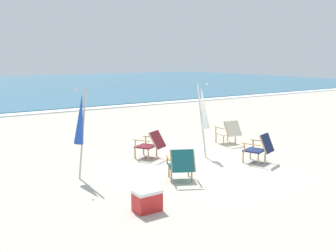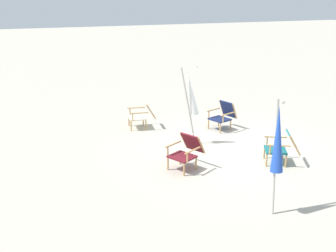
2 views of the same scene
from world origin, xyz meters
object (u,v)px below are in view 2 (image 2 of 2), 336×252
(beach_chair_back_left, at_px, (224,115))
(beach_chair_mid_center, at_px, (143,114))
(beach_chair_back_right, at_px, (283,146))
(beach_chair_front_left, at_px, (187,150))
(umbrella_furled_blue, at_px, (278,141))
(umbrella_furled_white, at_px, (191,94))

(beach_chair_back_left, relative_size, beach_chair_mid_center, 1.02)
(beach_chair_back_right, relative_size, beach_chair_mid_center, 1.13)
(beach_chair_mid_center, bearing_deg, beach_chair_back_left, -113.10)
(beach_chair_back_right, xyz_separation_m, beach_chair_front_left, (0.57, 2.18, 0.00))
(umbrella_furled_blue, bearing_deg, beach_chair_back_left, -17.65)
(beach_chair_back_left, height_order, beach_chair_mid_center, beach_chair_back_left)
(umbrella_furled_white, bearing_deg, beach_chair_mid_center, 23.73)
(beach_chair_back_left, distance_m, beach_chair_front_left, 2.97)
(beach_chair_back_left, height_order, umbrella_furled_blue, umbrella_furled_blue)
(beach_chair_back_left, xyz_separation_m, beach_chair_front_left, (-2.12, 2.08, -0.01))
(umbrella_furled_blue, relative_size, umbrella_furled_white, 1.01)
(beach_chair_mid_center, height_order, beach_chair_front_left, same)
(beach_chair_back_right, bearing_deg, beach_chair_back_left, 2.15)
(umbrella_furled_white, bearing_deg, beach_chair_front_left, 152.92)
(beach_chair_back_left, bearing_deg, beach_chair_front_left, 135.50)
(beach_chair_back_left, bearing_deg, beach_chair_back_right, -177.85)
(beach_chair_back_right, height_order, umbrella_furled_white, umbrella_furled_white)
(beach_chair_back_right, xyz_separation_m, umbrella_furled_white, (1.89, 1.51, 0.95))
(beach_chair_back_right, height_order, umbrella_furled_blue, umbrella_furled_blue)
(beach_chair_back_right, distance_m, beach_chair_back_left, 2.69)
(beach_chair_front_left, distance_m, umbrella_furled_white, 1.75)
(umbrella_furled_blue, distance_m, umbrella_furled_white, 3.63)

